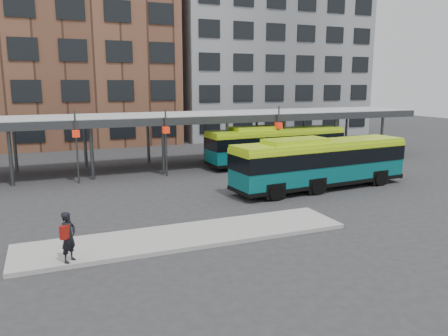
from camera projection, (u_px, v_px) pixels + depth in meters
ground at (268, 206)px, 23.49m from camera, size 120.00×120.00×0.00m
boarding_island at (188, 236)px, 18.70m from camera, size 14.00×3.00×0.18m
canopy at (192, 117)px, 34.41m from camera, size 40.00×6.53×4.80m
building_brick at (47, 41)px, 46.72m from camera, size 26.00×14.00×22.00m
building_grey at (263, 56)px, 56.61m from camera, size 24.00×14.00×20.00m
bus_front at (320, 162)px, 27.19m from camera, size 12.03×3.51×3.27m
bus_rear at (276, 145)px, 35.14m from camera, size 11.74×3.08×3.21m
pedestrian at (68, 237)px, 15.60m from camera, size 0.78×0.81×1.86m
bike_rack at (331, 152)px, 39.13m from camera, size 5.27×1.61×1.05m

